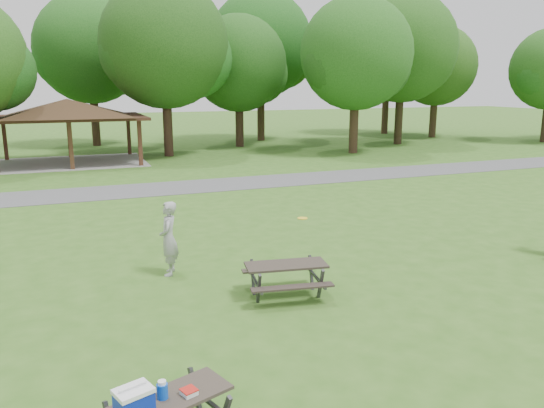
{
  "coord_description": "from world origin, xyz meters",
  "views": [
    {
      "loc": [
        -4.32,
        -9.55,
        4.61
      ],
      "look_at": [
        1.0,
        4.0,
        1.3
      ],
      "focal_mm": 35.0,
      "sensor_mm": 36.0,
      "label": 1
    }
  ],
  "objects": [
    {
      "name": "tree_row_e",
      "position": [
        2.1,
        25.03,
        6.78
      ],
      "size": [
        8.4,
        8.0,
        11.02
      ],
      "color": "black",
      "rests_on": "ground"
    },
    {
      "name": "frisbee_in_flight",
      "position": [
        1.12,
        2.21,
        1.3
      ],
      "size": [
        0.34,
        0.34,
        0.02
      ],
      "color": "yellow",
      "rests_on": "ground"
    },
    {
      "name": "tree_row_i",
      "position": [
        26.08,
        29.03,
        5.91
      ],
      "size": [
        7.14,
        6.8,
        9.52
      ],
      "color": "#302115",
      "rests_on": "ground"
    },
    {
      "name": "picnic_table_near",
      "position": [
        -3.49,
        -3.52,
        0.65
      ],
      "size": [
        1.98,
        1.78,
        1.14
      ],
      "color": "#312A24",
      "rests_on": "ground"
    },
    {
      "name": "ground",
      "position": [
        0.0,
        0.0,
        0.0
      ],
      "size": [
        160.0,
        160.0,
        0.0
      ],
      "primitive_type": "plane",
      "color": "#33601B",
      "rests_on": "ground"
    },
    {
      "name": "tree_deep_d",
      "position": [
        24.1,
        33.53,
        7.03
      ],
      "size": [
        8.4,
        8.0,
        11.27
      ],
      "color": "#332016",
      "rests_on": "ground"
    },
    {
      "name": "tree_row_g",
      "position": [
        14.09,
        22.03,
        6.33
      ],
      "size": [
        7.77,
        7.4,
        10.25
      ],
      "color": "#302015",
      "rests_on": "ground"
    },
    {
      "name": "tree_deep_c",
      "position": [
        11.1,
        32.03,
        7.44
      ],
      "size": [
        8.82,
        8.4,
        11.9
      ],
      "color": "#322016",
      "rests_on": "ground"
    },
    {
      "name": "frisbee_thrower",
      "position": [
        -2.13,
        2.94,
        0.92
      ],
      "size": [
        0.61,
        0.77,
        1.84
      ],
      "primitive_type": "imported",
      "rotation": [
        0.0,
        0.0,
        -1.85
      ],
      "color": "#99999C",
      "rests_on": "ground"
    },
    {
      "name": "tree_row_h",
      "position": [
        20.1,
        25.53,
        7.03
      ],
      "size": [
        8.61,
        8.2,
        11.37
      ],
      "color": "black",
      "rests_on": "ground"
    },
    {
      "name": "tree_row_f",
      "position": [
        8.09,
        28.53,
        5.84
      ],
      "size": [
        7.35,
        7.0,
        9.55
      ],
      "color": "black",
      "rests_on": "ground"
    },
    {
      "name": "picnic_table_middle",
      "position": [
        0.01,
        0.62,
        0.57
      ],
      "size": [
        1.99,
        1.7,
        0.77
      ],
      "color": "#2D2620",
      "rests_on": "ground"
    },
    {
      "name": "tree_deep_b",
      "position": [
        -1.9,
        33.03,
        6.89
      ],
      "size": [
        8.4,
        8.0,
        11.13
      ],
      "color": "#301D15",
      "rests_on": "ground"
    },
    {
      "name": "asphalt_path",
      "position": [
        0.0,
        14.0,
        0.01
      ],
      "size": [
        120.0,
        3.2,
        0.02
      ],
      "primitive_type": "cube",
      "color": "#4D4D50",
      "rests_on": "ground"
    },
    {
      "name": "pavilion",
      "position": [
        -4.0,
        24.0,
        3.06
      ],
      "size": [
        8.6,
        7.01,
        3.76
      ],
      "color": "#341E13",
      "rests_on": "ground"
    }
  ]
}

